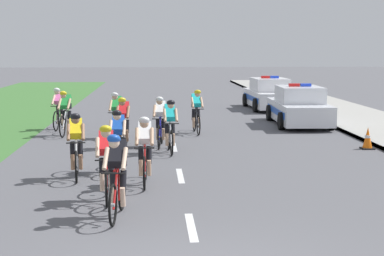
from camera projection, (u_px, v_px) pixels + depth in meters
kerb_edge at (339, 128)px, 21.57m from camera, size 0.16×60.00×0.13m
lane_markings_centre at (180, 176)px, 13.94m from camera, size 0.14×17.60×0.01m
cyclist_lead at (117, 174)px, 10.40m from camera, size 0.45×1.72×1.56m
cyclist_second at (106, 161)px, 11.55m from camera, size 0.43×1.72×1.56m
cyclist_third at (145, 149)px, 12.90m from camera, size 0.42×1.72×1.56m
cyclist_fourth at (76, 144)px, 13.55m from camera, size 0.45×1.72×1.56m
cyclist_fifth at (118, 140)px, 14.22m from camera, size 0.42×1.72×1.56m
cyclist_sixth at (170, 125)px, 16.83m from camera, size 0.43×1.72×1.56m
cyclist_seventh at (124, 122)px, 17.62m from camera, size 0.44×1.72×1.56m
cyclist_eighth at (160, 121)px, 17.90m from camera, size 0.45×1.72×1.56m
cyclist_ninth at (66, 112)px, 20.10m from camera, size 0.45×1.72×1.56m
cyclist_tenth at (116, 114)px, 19.52m from camera, size 0.45×1.72×1.56m
cyclist_eleventh at (196, 111)px, 20.63m from camera, size 0.44×1.72×1.56m
cyclist_twelfth at (59, 108)px, 21.60m from camera, size 0.45×1.72×1.56m
police_car_nearest at (299, 107)px, 22.86m from camera, size 2.12×4.46×1.59m
police_car_second at (269, 95)px, 28.70m from camera, size 2.07×4.44×1.59m
traffic_cone_near at (368, 138)px, 17.53m from camera, size 0.36×0.36×0.64m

